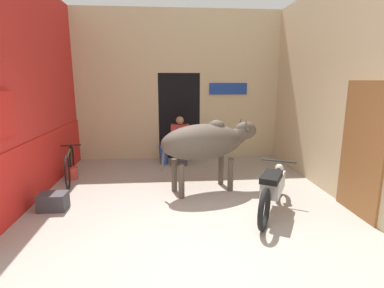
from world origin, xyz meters
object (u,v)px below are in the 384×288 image
cow (207,142)px  bucket (72,173)px  shopkeeper_seated (180,140)px  bicycle (70,165)px  motorcycle_near (273,187)px  plastic_stool (164,154)px  crate (53,202)px

cow → bucket: size_ratio=7.82×
cow → shopkeeper_seated: bearing=102.7°
bicycle → shopkeeper_seated: size_ratio=1.38×
motorcycle_near → shopkeeper_seated: (-1.35, 2.92, 0.21)m
cow → motorcycle_near: 1.51m
shopkeeper_seated → plastic_stool: bearing=165.8°
cow → bucket: bearing=161.8°
plastic_stool → shopkeeper_seated: bearing=-14.2°
motorcycle_near → cow: bearing=131.3°
motorcycle_near → bicycle: (-3.72, 1.82, -0.06)m
crate → bucket: 1.61m
bicycle → crate: bearing=-84.0°
crate → plastic_stool: bearing=55.4°
motorcycle_near → plastic_stool: motorcycle_near is taller
motorcycle_near → crate: 3.60m
cow → bicycle: 2.96m
cow → bucket: 3.08m
bucket → cow: bearing=-18.2°
crate → bicycle: bearing=96.0°
cow → motorcycle_near: (0.93, -1.06, -0.54)m
shopkeeper_seated → motorcycle_near: bearing=-65.2°
bicycle → plastic_stool: size_ratio=3.74×
motorcycle_near → bucket: bearing=152.1°
cow → shopkeeper_seated: size_ratio=1.67×
shopkeeper_seated → plastic_stool: size_ratio=2.71×
shopkeeper_seated → cow: bearing=-77.3°
cow → bicycle: size_ratio=1.21×
crate → bucket: size_ratio=1.69×
motorcycle_near → bicycle: 4.15m
cow → crate: size_ratio=4.62×
motorcycle_near → plastic_stool: (-1.75, 3.02, -0.18)m
shopkeeper_seated → plastic_stool: 0.57m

